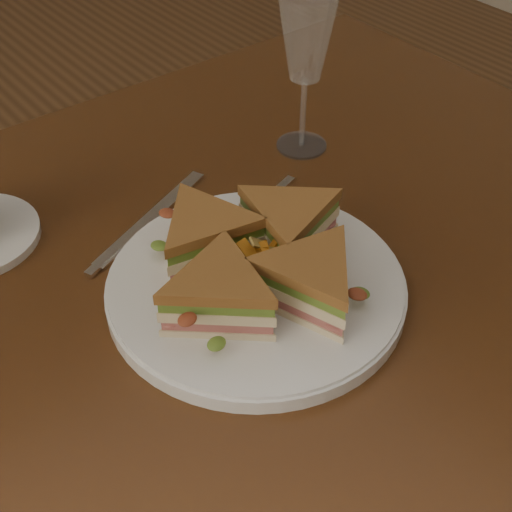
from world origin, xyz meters
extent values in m
cube|color=#321A0B|center=(0.00, 0.00, 0.73)|extent=(1.20, 0.80, 0.04)
cylinder|color=black|center=(0.54, 0.34, 0.35)|extent=(0.06, 0.06, 0.71)
cylinder|color=white|center=(0.03, -0.07, 0.76)|extent=(0.30, 0.30, 0.02)
cube|color=silver|center=(0.13, 0.04, 0.75)|extent=(0.13, 0.05, 0.00)
ellipsoid|color=silver|center=(0.04, 0.02, 0.76)|extent=(0.05, 0.03, 0.01)
cube|color=silver|center=(0.01, 0.10, 0.75)|extent=(0.19, 0.09, 0.00)
cube|color=silver|center=(-0.07, 0.07, 0.75)|extent=(0.05, 0.03, 0.00)
cylinder|color=white|center=(0.25, 0.11, 0.75)|extent=(0.07, 0.07, 0.00)
cylinder|color=white|center=(0.25, 0.11, 0.80)|extent=(0.01, 0.01, 0.10)
cone|color=white|center=(0.25, 0.11, 0.90)|extent=(0.07, 0.07, 0.10)
camera|label=1|loc=(-0.29, -0.48, 1.26)|focal=50.00mm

